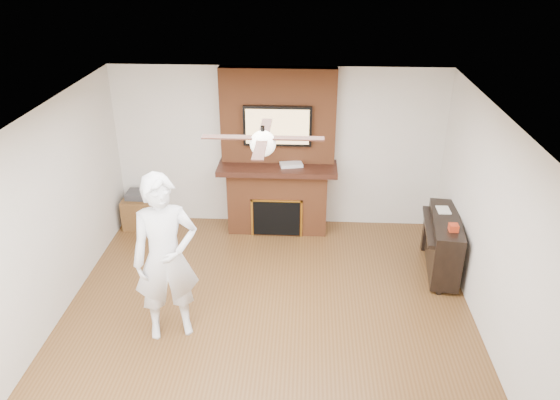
# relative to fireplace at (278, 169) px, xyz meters

# --- Properties ---
(room_shell) EXTENTS (5.36, 5.86, 2.86)m
(room_shell) POSITION_rel_fireplace_xyz_m (0.00, -2.55, 0.25)
(room_shell) COLOR #523318
(room_shell) RESTS_ON ground
(fireplace) EXTENTS (1.78, 0.64, 2.50)m
(fireplace) POSITION_rel_fireplace_xyz_m (0.00, 0.00, 0.00)
(fireplace) COLOR brown
(fireplace) RESTS_ON ground
(tv) EXTENTS (1.00, 0.08, 0.60)m
(tv) POSITION_rel_fireplace_xyz_m (0.00, -0.05, 0.68)
(tv) COLOR black
(tv) RESTS_ON fireplace
(ceiling_fan) EXTENTS (1.21, 1.21, 0.31)m
(ceiling_fan) POSITION_rel_fireplace_xyz_m (-0.00, -2.55, 1.34)
(ceiling_fan) COLOR black
(ceiling_fan) RESTS_ON room_shell
(person) EXTENTS (0.84, 0.69, 1.98)m
(person) POSITION_rel_fireplace_xyz_m (-1.08, -2.61, -0.01)
(person) COLOR silver
(person) RESTS_ON ground
(side_table) EXTENTS (0.51, 0.51, 0.59)m
(side_table) POSITION_rel_fireplace_xyz_m (-2.16, -0.07, -0.73)
(side_table) COLOR #543418
(side_table) RESTS_ON ground
(piano) EXTENTS (0.60, 1.27, 0.90)m
(piano) POSITION_rel_fireplace_xyz_m (2.30, -1.15, -0.56)
(piano) COLOR black
(piano) RESTS_ON ground
(cable_box) EXTENTS (0.36, 0.25, 0.05)m
(cable_box) POSITION_rel_fireplace_xyz_m (0.21, -0.10, 0.11)
(cable_box) COLOR silver
(cable_box) RESTS_ON fireplace
(candle_orange) EXTENTS (0.07, 0.07, 0.13)m
(candle_orange) POSITION_rel_fireplace_xyz_m (-0.23, -0.23, -0.93)
(candle_orange) COLOR #C56A17
(candle_orange) RESTS_ON ground
(candle_cream) EXTENTS (0.08, 0.08, 0.12)m
(candle_cream) POSITION_rel_fireplace_xyz_m (0.17, -0.23, -0.94)
(candle_cream) COLOR beige
(candle_cream) RESTS_ON ground
(candle_blue) EXTENTS (0.07, 0.07, 0.08)m
(candle_blue) POSITION_rel_fireplace_xyz_m (0.13, -0.24, -0.96)
(candle_blue) COLOR teal
(candle_blue) RESTS_ON ground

